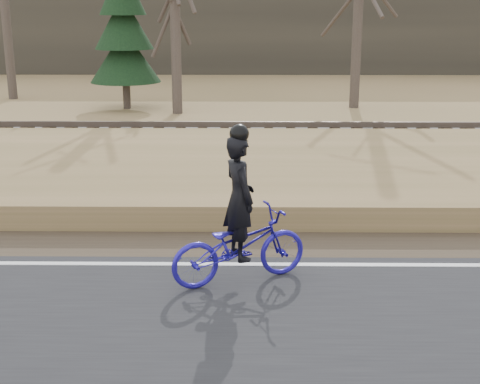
{
  "coord_description": "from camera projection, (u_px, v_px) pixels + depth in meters",
  "views": [
    {
      "loc": [
        1.82,
        -9.08,
        3.82
      ],
      "look_at": [
        1.71,
        0.5,
        1.1
      ],
      "focal_mm": 50.0,
      "sensor_mm": 36.0,
      "label": 1
    }
  ],
  "objects": [
    {
      "name": "ground",
      "position": [
        123.0,
        273.0,
        9.79
      ],
      "size": [
        120.0,
        120.0,
        0.0
      ],
      "primitive_type": "plane",
      "color": "#95734C",
      "rests_on": "ground"
    },
    {
      "name": "road",
      "position": [
        82.0,
        358.0,
        7.38
      ],
      "size": [
        120.0,
        6.0,
        0.06
      ],
      "primitive_type": "cube",
      "color": "black",
      "rests_on": "ground"
    },
    {
      "name": "edge_line",
      "position": [
        125.0,
        264.0,
        9.97
      ],
      "size": [
        120.0,
        0.12,
        0.01
      ],
      "primitive_type": "cube",
      "color": "silver",
      "rests_on": "road"
    },
    {
      "name": "shoulder",
      "position": [
        136.0,
        243.0,
        10.94
      ],
      "size": [
        120.0,
        1.6,
        0.04
      ],
      "primitive_type": "cube",
      "color": "#473A2B",
      "rests_on": "ground"
    },
    {
      "name": "embankment",
      "position": [
        159.0,
        184.0,
        13.77
      ],
      "size": [
        120.0,
        5.0,
        0.44
      ],
      "primitive_type": "cube",
      "color": "#95734C",
      "rests_on": "ground"
    },
    {
      "name": "ballast",
      "position": [
        178.0,
        146.0,
        17.43
      ],
      "size": [
        120.0,
        3.0,
        0.45
      ],
      "primitive_type": "cube",
      "color": "slate",
      "rests_on": "ground"
    },
    {
      "name": "railroad",
      "position": [
        177.0,
        134.0,
        17.34
      ],
      "size": [
        120.0,
        2.4,
        0.29
      ],
      "color": "black",
      "rests_on": "ballast"
    },
    {
      "name": "treeline_backdrop",
      "position": [
        216.0,
        18.0,
        37.83
      ],
      "size": [
        120.0,
        4.0,
        6.0
      ],
      "primitive_type": "cube",
      "color": "#383328",
      "rests_on": "ground"
    },
    {
      "name": "cyclist",
      "position": [
        239.0,
        234.0,
        9.18
      ],
      "size": [
        2.08,
        1.41,
        2.22
      ],
      "rotation": [
        0.0,
        0.0,
        1.98
      ],
      "color": "#201699",
      "rests_on": "road"
    },
    {
      "name": "bare_tree_near_left",
      "position": [
        175.0,
        11.0,
        22.97
      ],
      "size": [
        0.36,
        0.36,
        7.12
      ],
      "primitive_type": "cylinder",
      "color": "#4C4038",
      "rests_on": "ground"
    },
    {
      "name": "conifer",
      "position": [
        123.0,
        24.0,
        24.25
      ],
      "size": [
        2.6,
        2.6,
        6.52
      ],
      "color": "#4C4038",
      "rests_on": "ground"
    }
  ]
}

